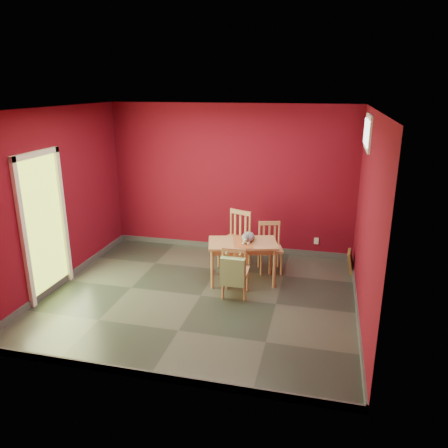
% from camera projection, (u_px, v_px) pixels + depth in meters
% --- Properties ---
extents(ground, '(4.50, 4.50, 0.00)m').
position_uv_depth(ground, '(201.00, 296.00, 6.50)').
color(ground, '#2D342D').
rests_on(ground, ground).
extents(room_shell, '(4.50, 4.50, 4.50)m').
position_uv_depth(room_shell, '(201.00, 292.00, 6.49)').
color(room_shell, '#5F0918').
rests_on(room_shell, ground).
extents(doorway, '(0.06, 1.01, 2.13)m').
position_uv_depth(doorway, '(43.00, 221.00, 6.29)').
color(doorway, '#B7D838').
rests_on(doorway, ground).
extents(window, '(0.05, 0.90, 0.50)m').
position_uv_depth(window, '(368.00, 132.00, 6.21)').
color(window, white).
rests_on(window, room_shell).
extents(outlet_plate, '(0.08, 0.02, 0.12)m').
position_uv_depth(outlet_plate, '(316.00, 241.00, 7.89)').
color(outlet_plate, silver).
rests_on(outlet_plate, room_shell).
extents(dining_table, '(1.18, 0.86, 0.66)m').
position_uv_depth(dining_table, '(243.00, 247.00, 6.82)').
color(dining_table, tan).
rests_on(dining_table, ground).
extents(table_runner, '(0.42, 0.65, 0.30)m').
position_uv_depth(table_runner, '(241.00, 247.00, 6.72)').
color(table_runner, '#9E5028').
rests_on(table_runner, dining_table).
extents(chair_far_left, '(0.58, 0.58, 0.96)m').
position_uv_depth(chair_far_left, '(236.00, 238.00, 7.48)').
color(chair_far_left, tan).
rests_on(chair_far_left, ground).
extents(chair_far_right, '(0.48, 0.48, 0.83)m').
position_uv_depth(chair_far_right, '(270.00, 247.00, 7.27)').
color(chair_far_right, tan).
rests_on(chair_far_right, ground).
extents(chair_near, '(0.40, 0.40, 0.80)m').
position_uv_depth(chair_near, '(235.00, 270.00, 6.37)').
color(chair_near, tan).
rests_on(chair_near, ground).
extents(tote_bag, '(0.35, 0.20, 0.49)m').
position_uv_depth(tote_bag, '(233.00, 272.00, 6.17)').
color(tote_bag, '#85AB6D').
rests_on(tote_bag, chair_near).
extents(cat, '(0.26, 0.42, 0.20)m').
position_uv_depth(cat, '(248.00, 235.00, 6.80)').
color(cat, slate).
rests_on(cat, table_runner).
extents(picture_frame, '(0.15, 0.37, 0.36)m').
position_uv_depth(picture_frame, '(350.00, 261.00, 7.29)').
color(picture_frame, brown).
rests_on(picture_frame, ground).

